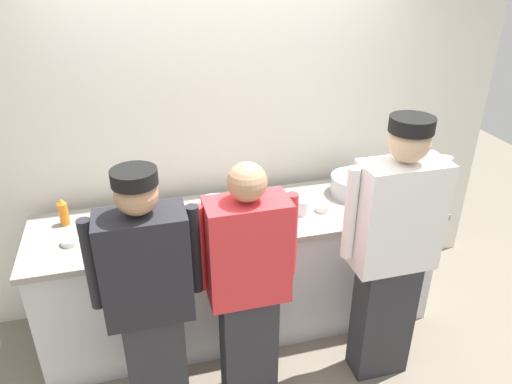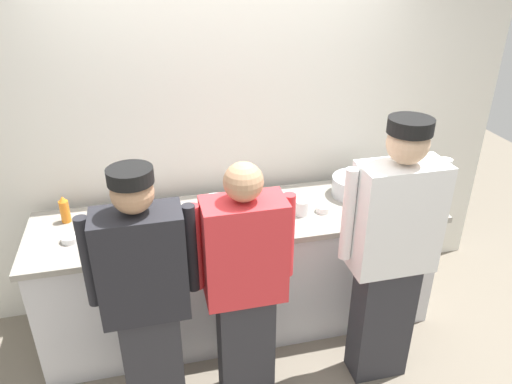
{
  "view_description": "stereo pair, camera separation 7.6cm",
  "coord_description": "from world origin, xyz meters",
  "views": [
    {
      "loc": [
        -0.63,
        -2.39,
        2.56
      ],
      "look_at": [
        0.11,
        0.4,
        1.07
      ],
      "focal_mm": 34.27,
      "sensor_mm": 36.0,
      "label": 1
    },
    {
      "loc": [
        -0.56,
        -2.4,
        2.56
      ],
      "look_at": [
        0.11,
        0.4,
        1.07
      ],
      "focal_mm": 34.27,
      "sensor_mm": 36.0,
      "label": 2
    }
  ],
  "objects": [
    {
      "name": "chefs_knife",
      "position": [
        0.28,
        0.54,
        0.92
      ],
      "size": [
        0.28,
        0.03,
        0.02
      ],
      "color": "#B7BABF",
      "rests_on": "prep_counter"
    },
    {
      "name": "chef_far_right",
      "position": [
        0.77,
        -0.28,
        0.94
      ],
      "size": [
        0.63,
        0.24,
        1.75
      ],
      "color": "#2D2D33",
      "rests_on": "ground"
    },
    {
      "name": "prep_counter",
      "position": [
        0.0,
        0.39,
        0.46
      ],
      "size": [
        2.75,
        0.73,
        0.92
      ],
      "color": "silver",
      "rests_on": "ground"
    },
    {
      "name": "chef_center",
      "position": [
        -0.11,
        -0.25,
        0.84
      ],
      "size": [
        0.59,
        0.24,
        1.58
      ],
      "color": "#2D2D33",
      "rests_on": "ground"
    },
    {
      "name": "squeeze_bottle_primary",
      "position": [
        -1.12,
        0.57,
        1.01
      ],
      "size": [
        0.06,
        0.06,
        0.19
      ],
      "color": "orange",
      "rests_on": "prep_counter"
    },
    {
      "name": "wall_back",
      "position": [
        0.0,
        0.88,
        1.41
      ],
      "size": [
        4.31,
        0.1,
        2.81
      ],
      "color": "silver",
      "rests_on": "ground"
    },
    {
      "name": "sheet_tray",
      "position": [
        -0.74,
        0.36,
        0.93
      ],
      "size": [
        0.47,
        0.36,
        0.02
      ],
      "primitive_type": "cube",
      "rotation": [
        0.0,
        0.0,
        -0.13
      ],
      "color": "#B7BABF",
      "rests_on": "prep_counter"
    },
    {
      "name": "ramekin_red_sauce",
      "position": [
        -1.08,
        0.31,
        0.94
      ],
      "size": [
        0.11,
        0.11,
        0.04
      ],
      "color": "white",
      "rests_on": "prep_counter"
    },
    {
      "name": "deli_cup",
      "position": [
        0.41,
        0.29,
        0.97
      ],
      "size": [
        0.09,
        0.09,
        0.1
      ],
      "primitive_type": "cylinder",
      "color": "white",
      "rests_on": "prep_counter"
    },
    {
      "name": "ground_plane",
      "position": [
        0.0,
        0.0,
        0.0
      ],
      "size": [
        9.0,
        9.0,
        0.0
      ],
      "primitive_type": "plane",
      "color": "slate"
    },
    {
      "name": "ramekin_green_sauce",
      "position": [
        0.56,
        0.3,
        0.94
      ],
      "size": [
        0.1,
        0.1,
        0.04
      ],
      "color": "white",
      "rests_on": "prep_counter"
    },
    {
      "name": "chef_near_left",
      "position": [
        -0.65,
        -0.27,
        0.87
      ],
      "size": [
        0.59,
        0.24,
        1.62
      ],
      "color": "#2D2D33",
      "rests_on": "ground"
    },
    {
      "name": "mixing_bowl_steel",
      "position": [
        0.87,
        0.48,
        0.99
      ],
      "size": [
        0.35,
        0.35,
        0.14
      ],
      "primitive_type": "cylinder",
      "color": "#B7BABF",
      "rests_on": "prep_counter"
    },
    {
      "name": "ramekin_yellow_sauce",
      "position": [
        -0.5,
        0.54,
        0.94
      ],
      "size": [
        0.1,
        0.1,
        0.05
      ],
      "color": "white",
      "rests_on": "prep_counter"
    },
    {
      "name": "plate_stack_front",
      "position": [
        -0.14,
        0.5,
        0.95
      ],
      "size": [
        0.21,
        0.21,
        0.07
      ],
      "color": "white",
      "rests_on": "prep_counter"
    },
    {
      "name": "plate_stack_rear",
      "position": [
        0.02,
        0.26,
        0.94
      ],
      "size": [
        0.23,
        0.23,
        0.05
      ],
      "color": "white",
      "rests_on": "prep_counter"
    }
  ]
}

